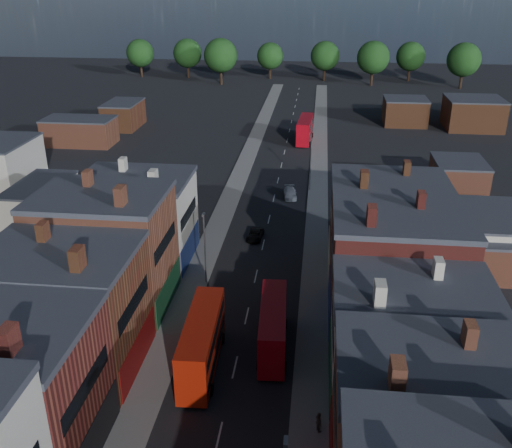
% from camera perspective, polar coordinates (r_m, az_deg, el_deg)
% --- Properties ---
extents(pavement_west, '(3.00, 200.00, 0.12)m').
position_cam_1_polar(pavement_west, '(80.18, -3.19, 1.27)').
color(pavement_west, gray).
rests_on(pavement_west, ground).
extents(pavement_east, '(3.00, 200.00, 0.12)m').
position_cam_1_polar(pavement_east, '(79.18, 6.13, 0.87)').
color(pavement_east, gray).
rests_on(pavement_east, ground).
extents(lamp_post_2, '(0.25, 0.70, 8.12)m').
position_cam_1_polar(lamp_post_2, '(60.13, -5.16, -1.96)').
color(lamp_post_2, slate).
rests_on(lamp_post_2, ground).
extents(lamp_post_3, '(0.25, 0.70, 8.12)m').
position_cam_1_polar(lamp_post_3, '(86.98, 5.50, 6.28)').
color(lamp_post_3, slate).
rests_on(lamp_post_3, ground).
extents(bus_0, '(3.05, 10.93, 4.69)m').
position_cam_1_polar(bus_0, '(48.78, -5.44, -11.67)').
color(bus_0, '#B11B0A').
rests_on(bus_0, ground).
extents(bus_1, '(2.88, 9.95, 4.25)m').
position_cam_1_polar(bus_1, '(50.91, 1.71, -10.19)').
color(bus_1, '#9F0911').
rests_on(bus_1, ground).
extents(bus_2, '(3.21, 10.92, 4.66)m').
position_cam_1_polar(bus_2, '(114.19, 4.93, 9.42)').
color(bus_2, '#AE0713').
rests_on(bus_2, ground).
extents(car_2, '(2.10, 4.04, 1.09)m').
position_cam_1_polar(car_2, '(71.72, -0.10, -1.10)').
color(car_2, black).
rests_on(car_2, ground).
extents(car_3, '(2.29, 4.58, 1.28)m').
position_cam_1_polar(car_3, '(85.29, 3.44, 3.10)').
color(car_3, silver).
rests_on(car_3, ground).
extents(ped_3, '(0.78, 1.08, 1.68)m').
position_cam_1_polar(ped_3, '(43.90, 6.30, -19.11)').
color(ped_3, '#564F4A').
rests_on(ped_3, pavement_east).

